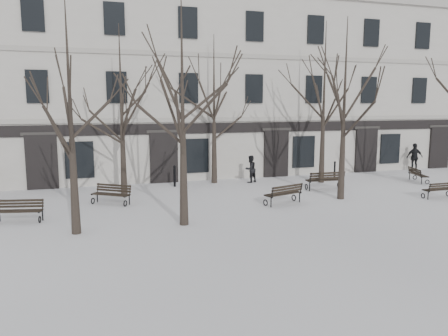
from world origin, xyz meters
name	(u,v)px	position (x,y,z in m)	size (l,w,h in m)	color
ground	(276,210)	(0.00, 0.00, 0.00)	(100.00, 100.00, 0.00)	white
building	(201,89)	(0.00, 12.96, 5.52)	(40.40, 10.20, 11.40)	beige
tree_0	(69,90)	(-8.13, -1.07, 4.97)	(5.57, 5.57, 7.95)	black
tree_1	(182,83)	(-4.27, -1.09, 5.26)	(5.89, 5.89, 8.41)	black
tree_2	(345,87)	(3.86, 1.11, 5.28)	(5.91, 5.91, 8.44)	black
tree_4	(121,90)	(-5.99, 5.14, 5.19)	(5.81, 5.81, 8.30)	black
tree_5	(214,91)	(-0.76, 7.00, 5.19)	(5.82, 5.82, 8.31)	black
tree_6	(324,83)	(5.21, 5.32, 5.66)	(6.33, 6.33, 9.05)	black
bench_0	(20,210)	(-10.24, 1.18, 0.47)	(1.78, 0.96, 0.86)	black
bench_1	(284,193)	(0.76, 0.87, 0.51)	(1.95, 1.20, 0.93)	black
bench_2	(440,189)	(8.47, -0.19, 0.44)	(1.61, 0.61, 0.81)	black
bench_3	(112,194)	(-6.69, 3.24, 0.48)	(1.79, 1.52, 0.89)	black
bench_4	(325,180)	(4.27, 3.27, 0.55)	(2.04, 0.84, 1.01)	black
bench_5	(417,174)	(10.65, 3.80, 0.45)	(1.02, 1.72, 0.82)	black
bollard_a	(175,175)	(-3.16, 6.54, 0.63)	(0.15, 0.15, 1.18)	black
bollard_b	(335,169)	(6.86, 6.59, 0.54)	(0.13, 0.13, 1.01)	black
pedestrian_b	(250,182)	(1.27, 6.50, 0.00)	(0.77, 0.60, 1.57)	black
pedestrian_c	(414,171)	(13.39, 7.28, 0.00)	(1.10, 0.46, 1.88)	black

